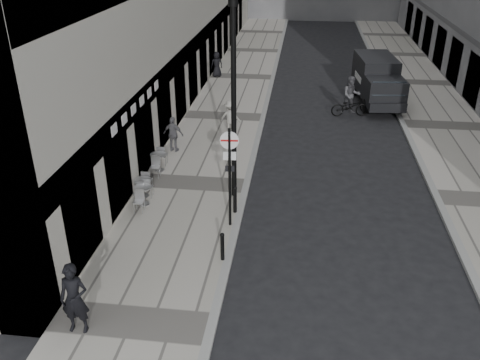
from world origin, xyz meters
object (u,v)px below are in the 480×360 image
object	(u,v)px
walking_man	(74,299)
panel_van	(377,79)
lamppost	(234,92)
sign_post	(230,165)
cyclist	(350,101)

from	to	relation	value
walking_man	panel_van	bearing A→B (deg)	61.68
lamppost	panel_van	world-z (taller)	lamppost
panel_van	sign_post	bearing A→B (deg)	-119.65
lamppost	sign_post	bearing A→B (deg)	-86.01
panel_van	lamppost	bearing A→B (deg)	-123.73
sign_post	lamppost	distance (m)	2.68
walking_man	sign_post	world-z (taller)	sign_post
cyclist	walking_man	bearing A→B (deg)	-123.68
walking_man	panel_van	xyz separation A→B (m)	(9.15, 19.21, 0.32)
walking_man	cyclist	xyz separation A→B (m)	(7.60, 16.80, -0.24)
walking_man	lamppost	size ratio (longest dim) A/B	0.27
walking_man	cyclist	bearing A→B (deg)	62.82
sign_post	cyclist	bearing A→B (deg)	64.07
sign_post	cyclist	world-z (taller)	sign_post
walking_man	lamppost	distance (m)	8.36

